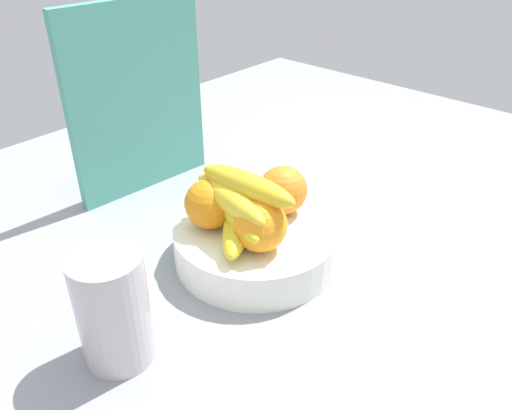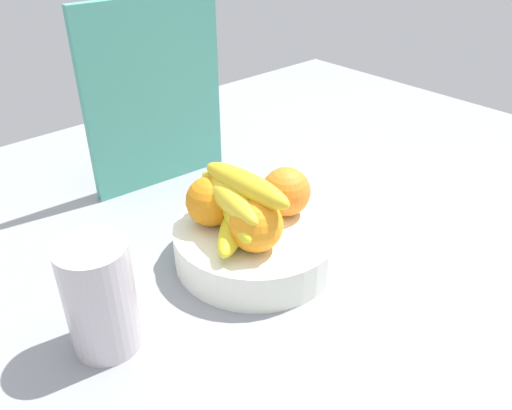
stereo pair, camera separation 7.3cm
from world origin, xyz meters
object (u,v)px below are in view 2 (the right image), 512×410
banana_bunch (237,204)px  fruit_bowl (256,242)px  orange_center (256,225)px  orange_front_right (211,201)px  thermos_tumbler (100,297)px  cutting_board (155,96)px  orange_front_left (286,192)px

banana_bunch → fruit_bowl: bearing=-9.1°
orange_center → banana_bunch: bearing=86.0°
orange_front_right → thermos_tumbler: size_ratio=0.51×
orange_center → cutting_board: cutting_board is taller
orange_center → fruit_bowl: bearing=48.1°
fruit_bowl → orange_front_right: size_ratio=3.29×
fruit_bowl → orange_center: size_ratio=3.29×
fruit_bowl → orange_center: orange_center is taller
orange_front_right → thermos_tumbler: thermos_tumbler is taller
orange_center → cutting_board: size_ratio=0.22×
thermos_tumbler → banana_bunch: bearing=2.6°
orange_front_right → thermos_tumbler: 23.39cm
orange_front_right → orange_center: 9.74cm
fruit_bowl → thermos_tumbler: 27.29cm
orange_front_left → orange_center: bearing=-158.5°
banana_bunch → thermos_tumbler: size_ratio=1.20×
orange_center → banana_bunch: (0.33, 4.68, 1.32)cm
orange_front_left → banana_bunch: 9.79cm
orange_front_right → banana_bunch: size_ratio=0.42×
cutting_board → thermos_tumbler: size_ratio=2.29×
banana_bunch → cutting_board: 33.62cm
orange_center → thermos_tumbler: thermos_tumbler is taller
orange_front_left → thermos_tumbler: (-33.16, -0.33, -2.28)cm
orange_center → orange_front_left: bearing=21.5°
orange_center → banana_bunch: banana_bunch is taller
fruit_bowl → thermos_tumbler: size_ratio=1.67×
banana_bunch → cutting_board: bearing=77.7°
thermos_tumbler → orange_front_left: bearing=0.6°
orange_center → thermos_tumbler: (-23.15, 3.61, -2.28)cm
orange_front_left → thermos_tumbler: thermos_tumbler is taller
fruit_bowl → orange_front_left: size_ratio=3.29×
orange_front_left → cutting_board: size_ratio=0.22×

